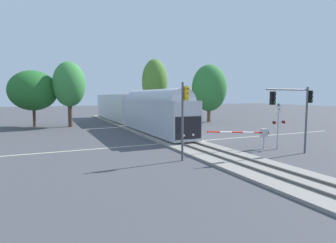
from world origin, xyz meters
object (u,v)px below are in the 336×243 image
object	(u,v)px
crossing_signal_mast	(278,121)
maple_right_background	(209,88)
pine_left_background	(33,91)
oak_behind_train	(69,84)
commuter_train	(132,108)
crossing_gate_near	(257,133)
elm_centre_background	(155,82)
traffic_signal_median	(184,108)
traffic_signal_far_side	(188,100)
traffic_signal_near_right	(296,103)

from	to	relation	value
crossing_signal_mast	maple_right_background	xyz separation A→B (m)	(8.40, 24.12, 3.59)
pine_left_background	oak_behind_train	distance (m)	5.41
commuter_train	crossing_gate_near	xyz separation A→B (m)	(4.50, -22.25, -1.34)
crossing_signal_mast	pine_left_background	distance (m)	34.64
elm_centre_background	oak_behind_train	xyz separation A→B (m)	(-15.92, -5.22, -0.96)
crossing_signal_mast	oak_behind_train	distance (m)	30.45
oak_behind_train	commuter_train	bearing A→B (deg)	-20.71
crossing_signal_mast	traffic_signal_median	size ratio (longest dim) A/B	0.72
crossing_signal_mast	maple_right_background	bearing A→B (deg)	70.79
crossing_gate_near	pine_left_background	distance (m)	33.21
traffic_signal_median	oak_behind_train	distance (m)	27.23
maple_right_background	pine_left_background	bearing A→B (deg)	172.14
elm_centre_background	traffic_signal_far_side	bearing A→B (deg)	-95.67
traffic_signal_far_side	maple_right_background	distance (m)	12.97
traffic_signal_far_side	pine_left_background	xyz separation A→B (m)	(-19.29, 12.84, 1.41)
traffic_signal_far_side	crossing_gate_near	bearing A→B (deg)	-94.15
crossing_signal_mast	oak_behind_train	bearing A→B (deg)	120.06
commuter_train	crossing_signal_mast	xyz separation A→B (m)	(6.37, -22.83, -0.30)
traffic_signal_far_side	maple_right_background	world-z (taller)	maple_right_background
traffic_signal_near_right	maple_right_background	world-z (taller)	maple_right_background
traffic_signal_median	oak_behind_train	xyz separation A→B (m)	(-5.57, 26.53, 2.60)
elm_centre_background	oak_behind_train	distance (m)	16.78
crossing_gate_near	traffic_signal_median	bearing A→B (deg)	-172.77
traffic_signal_near_right	elm_centre_background	size ratio (longest dim) A/B	0.47
traffic_signal_far_side	maple_right_background	bearing A→B (deg)	44.04
traffic_signal_median	pine_left_background	distance (m)	30.38
crossing_signal_mast	traffic_signal_far_side	xyz separation A→B (m)	(-0.81, 15.21, 1.59)
crossing_signal_mast	traffic_signal_far_side	bearing A→B (deg)	93.04
traffic_signal_median	crossing_signal_mast	bearing A→B (deg)	2.37
commuter_train	crossing_signal_mast	distance (m)	23.70
traffic_signal_far_side	pine_left_background	size ratio (longest dim) A/B	0.72
crossing_signal_mast	oak_behind_train	size ratio (longest dim) A/B	0.42
commuter_train	traffic_signal_far_side	xyz separation A→B (m)	(5.56, -7.62, 1.29)
oak_behind_train	crossing_signal_mast	bearing A→B (deg)	-59.94
elm_centre_background	oak_behind_train	world-z (taller)	elm_centre_background
commuter_train	traffic_signal_far_side	size ratio (longest dim) A/B	6.39
traffic_signal_far_side	oak_behind_train	world-z (taller)	oak_behind_train
crossing_gate_near	elm_centre_background	world-z (taller)	elm_centre_background
crossing_signal_mast	elm_centre_background	xyz separation A→B (m)	(0.80, 31.36, 4.88)
commuter_train	crossing_signal_mast	size ratio (longest dim) A/B	9.57
crossing_signal_mast	traffic_signal_near_right	distance (m)	2.81
elm_centre_background	crossing_gate_near	bearing A→B (deg)	-94.95
traffic_signal_median	crossing_gate_near	bearing A→B (deg)	7.23
traffic_signal_median	traffic_signal_near_right	bearing A→B (deg)	-11.53
crossing_gate_near	oak_behind_train	bearing A→B (deg)	117.42
traffic_signal_near_right	maple_right_background	size ratio (longest dim) A/B	0.53
elm_centre_background	oak_behind_train	bearing A→B (deg)	-161.84
traffic_signal_far_side	oak_behind_train	xyz separation A→B (m)	(-14.32, 10.93, 2.33)
crossing_gate_near	maple_right_background	bearing A→B (deg)	66.42
commuter_train	traffic_signal_far_side	bearing A→B (deg)	-53.86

